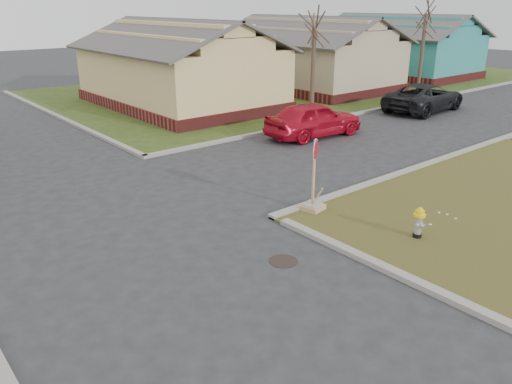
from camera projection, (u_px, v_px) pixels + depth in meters
ground at (187, 286)px, 10.12m from camera, size 120.00×120.00×0.00m
verge_far_right at (312, 82)px, 36.20m from camera, size 37.00×19.00×0.05m
curbs at (89, 212)px, 13.72m from camera, size 80.00×40.00×0.12m
manhole at (283, 261)px, 11.07m from camera, size 0.64×0.64×0.01m
side_house_yellow at (178, 66)px, 27.20m from camera, size 7.60×11.60×4.70m
side_house_tan at (308, 55)px, 33.16m from camera, size 7.60×11.60×4.70m
side_house_teal at (398, 47)px, 39.13m from camera, size 7.60×11.60×4.70m
tree_mid_right at (313, 72)px, 25.06m from camera, size 0.22×0.22×4.20m
tree_far_right at (422, 54)px, 31.14m from camera, size 0.22×0.22×4.76m
fire_hydrant at (419, 221)px, 11.97m from camera, size 0.29×0.29×0.78m
stop_sign at (313, 195)px, 13.58m from camera, size 0.57×0.56×2.02m
red_sedan at (314, 119)px, 21.22m from camera, size 4.56×2.17×1.51m
dark_pickup at (425, 97)px, 26.31m from camera, size 5.35×2.76×1.44m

